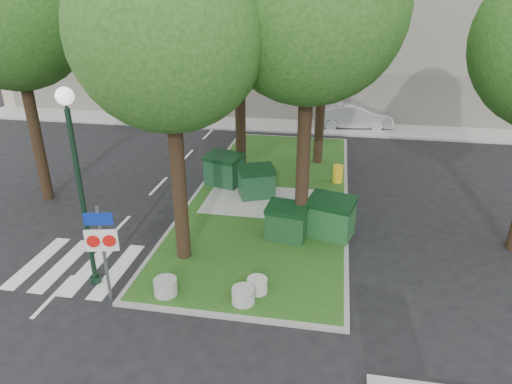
% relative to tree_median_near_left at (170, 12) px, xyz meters
% --- Properties ---
extents(ground, '(120.00, 120.00, 0.00)m').
position_rel_tree_median_near_left_xyz_m(ground, '(1.41, -2.56, -7.32)').
color(ground, black).
rests_on(ground, ground).
extents(median_island, '(6.00, 16.00, 0.12)m').
position_rel_tree_median_near_left_xyz_m(median_island, '(1.91, 5.44, -7.26)').
color(median_island, '#194413').
rests_on(median_island, ground).
extents(median_kerb, '(6.30, 16.30, 0.10)m').
position_rel_tree_median_near_left_xyz_m(median_kerb, '(1.91, 5.44, -7.27)').
color(median_kerb, gray).
rests_on(median_kerb, ground).
extents(building_sidewalk, '(42.00, 3.00, 0.12)m').
position_rel_tree_median_near_left_xyz_m(building_sidewalk, '(1.41, 15.94, -7.26)').
color(building_sidewalk, '#999993').
rests_on(building_sidewalk, ground).
extents(zebra_crossing, '(5.00, 3.00, 0.01)m').
position_rel_tree_median_near_left_xyz_m(zebra_crossing, '(-2.34, -1.06, -7.31)').
color(zebra_crossing, silver).
rests_on(zebra_crossing, ground).
extents(tree_median_near_left, '(5.20, 5.20, 10.53)m').
position_rel_tree_median_near_left_xyz_m(tree_median_near_left, '(0.00, 0.00, 0.00)').
color(tree_median_near_left, black).
rests_on(tree_median_near_left, ground).
extents(tree_median_mid, '(4.80, 4.80, 9.99)m').
position_rel_tree_median_near_left_xyz_m(tree_median_mid, '(0.50, 6.50, -0.34)').
color(tree_median_mid, black).
rests_on(tree_median_mid, ground).
extents(dumpster_a, '(1.79, 1.51, 1.42)m').
position_rel_tree_median_near_left_xyz_m(dumpster_a, '(-0.23, 5.88, -6.52)').
color(dumpster_a, '#0E331B').
rests_on(dumpster_a, median_island).
extents(dumpster_b, '(1.68, 1.44, 1.31)m').
position_rel_tree_median_near_left_xyz_m(dumpster_b, '(1.37, 4.86, -6.57)').
color(dumpster_b, '#113A1D').
rests_on(dumpster_b, median_island).
extents(dumpster_c, '(1.47, 1.13, 1.25)m').
position_rel_tree_median_near_left_xyz_m(dumpster_c, '(2.97, 1.65, -6.60)').
color(dumpster_c, black).
rests_on(dumpster_c, median_island).
extents(dumpster_d, '(1.77, 1.47, 1.42)m').
position_rel_tree_median_near_left_xyz_m(dumpster_d, '(4.41, 2.10, -6.51)').
color(dumpster_d, '#15461C').
rests_on(dumpster_d, median_island).
extents(bollard_left, '(0.64, 0.64, 0.46)m').
position_rel_tree_median_near_left_xyz_m(bollard_left, '(0.05, -2.06, -6.97)').
color(bollard_left, gray).
rests_on(bollard_left, median_island).
extents(bollard_right, '(0.62, 0.62, 0.44)m').
position_rel_tree_median_near_left_xyz_m(bollard_right, '(2.24, -2.06, -6.98)').
color(bollard_right, '#9C9C97').
rests_on(bollard_right, median_island).
extents(bollard_mid, '(0.58, 0.58, 0.41)m').
position_rel_tree_median_near_left_xyz_m(bollard_mid, '(2.52, -1.52, -6.99)').
color(bollard_mid, '#AAA9A4').
rests_on(bollard_mid, median_island).
extents(litter_bin, '(0.44, 0.44, 0.77)m').
position_rel_tree_median_near_left_xyz_m(litter_bin, '(4.61, 6.98, -6.81)').
color(litter_bin, gold).
rests_on(litter_bin, median_island).
extents(street_lamp, '(0.45, 0.45, 5.68)m').
position_rel_tree_median_near_left_xyz_m(street_lamp, '(-2.23, -1.74, -3.74)').
color(street_lamp, black).
rests_on(street_lamp, ground).
extents(traffic_sign_pole, '(0.84, 0.24, 2.84)m').
position_rel_tree_median_near_left_xyz_m(traffic_sign_pole, '(-1.43, -2.41, -5.49)').
color(traffic_sign_pole, slate).
rests_on(traffic_sign_pole, ground).
extents(car_white, '(3.70, 1.67, 1.23)m').
position_rel_tree_median_near_left_xyz_m(car_white, '(-5.33, 16.34, -6.70)').
color(car_white, silver).
rests_on(car_white, ground).
extents(car_silver, '(4.84, 2.19, 1.54)m').
position_rel_tree_median_near_left_xyz_m(car_silver, '(5.42, 16.32, -6.55)').
color(car_silver, '#A9ADB1').
rests_on(car_silver, ground).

